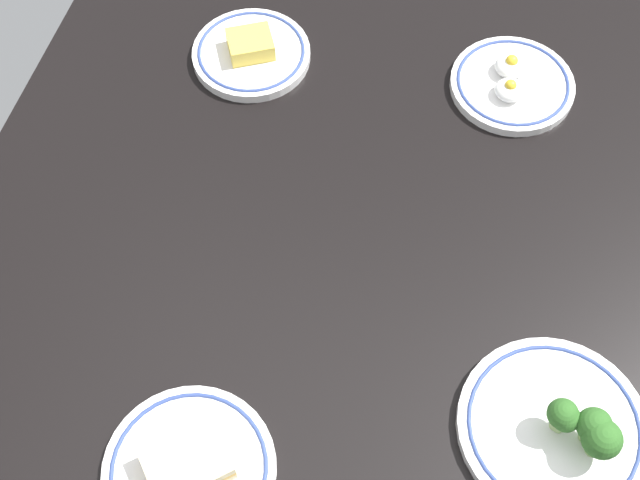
{
  "coord_description": "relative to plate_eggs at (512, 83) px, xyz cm",
  "views": [
    {
      "loc": [
        -54.3,
        -13.76,
        100.08
      ],
      "look_at": [
        0.0,
        0.0,
        6.0
      ],
      "focal_mm": 48.47,
      "sensor_mm": 36.0,
      "label": 1
    }
  ],
  "objects": [
    {
      "name": "plate_eggs",
      "position": [
        0.0,
        0.0,
        0.0
      ],
      "size": [
        17.85,
        17.85,
        4.56
      ],
      "color": "white",
      "rests_on": "dining_table"
    },
    {
      "name": "plate_broccoli",
      "position": [
        -49.81,
        -12.08,
        0.74
      ],
      "size": [
        21.9,
        21.9,
        7.77
      ],
      "color": "white",
      "rests_on": "dining_table"
    },
    {
      "name": "plate_cheese",
      "position": [
        -3.56,
        38.03,
        0.05
      ],
      "size": [
        17.42,
        17.42,
        4.16
      ],
      "color": "white",
      "rests_on": "dining_table"
    },
    {
      "name": "plate_sandwich",
      "position": [
        -64.31,
        27.18,
        0.06
      ],
      "size": [
        19.46,
        19.46,
        4.21
      ],
      "color": "white",
      "rests_on": "dining_table"
    },
    {
      "name": "dining_table",
      "position": [
        -32.74,
        20.18,
        -3.11
      ],
      "size": [
        152.84,
        96.21,
        4.0
      ],
      "primitive_type": "cube",
      "color": "black",
      "rests_on": "ground"
    }
  ]
}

